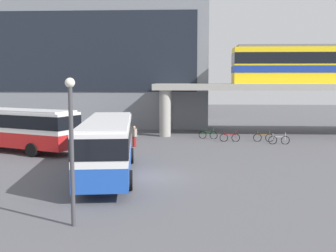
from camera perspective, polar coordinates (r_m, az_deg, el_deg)
The scene contains 12 objects.
ground_plane at distance 32.81m, azimuth -1.27°, elevation -3.06°, with size 120.00×120.00×0.00m, color #515156.
station_building at distance 51.96m, azimuth -8.62°, elevation 8.92°, with size 24.79×13.12×15.50m.
elevated_platform at distance 43.86m, azimuth 20.16°, elevation 4.73°, with size 32.87×7.14×5.05m.
train at distance 44.31m, azimuth 22.02°, elevation 8.04°, with size 19.83×2.96×3.84m.
bus_main at distance 23.07m, azimuth -8.41°, elevation -2.13°, with size 3.90×11.27×3.22m.
bus_secondary at distance 33.19m, azimuth -20.89°, elevation 0.10°, with size 11.15×6.67×3.22m.
bicycle_red at distance 36.46m, azimuth 8.63°, elevation -1.61°, with size 1.79×0.11×1.04m.
bicycle_green at distance 37.98m, azimuth 5.62°, elevation -1.25°, with size 1.73×0.60×1.04m.
bicycle_brown at distance 37.03m, azimuth 13.21°, elevation -1.58°, with size 1.79×0.13×1.04m.
bicycle_silver at distance 35.83m, azimuth 15.26°, elevation -1.90°, with size 1.79×0.10×1.04m.
pedestrian_at_kerb at distance 33.30m, azimuth -4.74°, elevation -1.54°, with size 0.47×0.46×1.71m.
lamp_post at distance 15.19m, azimuth -13.35°, elevation -1.69°, with size 0.36×0.36×5.47m.
Camera 1 is at (2.32, -22.28, 5.36)m, focal length 43.61 mm.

